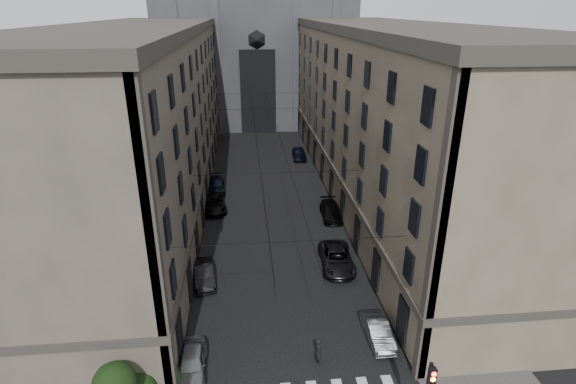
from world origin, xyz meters
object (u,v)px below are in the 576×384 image
object	(u,v)px
car_right_midnear	(337,259)
gothic_tower	(254,23)
car_right_midfar	(331,211)
car_right_near	(378,331)
car_left_midfar	(213,203)
car_left_far	(216,185)
car_left_near	(192,363)
pedestrian	(318,351)
car_right_far	(299,154)
car_left_midnear	(204,274)

from	to	relation	value
car_right_midnear	gothic_tower	bearing A→B (deg)	97.61
car_right_midfar	car_right_near	bearing A→B (deg)	-89.28
gothic_tower	car_right_midfar	distance (m)	49.87
car_left_midfar	car_left_far	world-z (taller)	car_left_midfar
car_left_near	pedestrian	world-z (taller)	pedestrian
pedestrian	gothic_tower	bearing A→B (deg)	-8.61
car_left_near	car_right_far	xyz separation A→B (m)	(11.42, 40.40, 0.08)
car_left_far	pedestrian	distance (m)	30.06
car_left_far	car_right_midfar	world-z (taller)	car_left_far
gothic_tower	car_right_far	distance (m)	31.97
car_left_midnear	car_left_midfar	world-z (taller)	car_left_midfar
car_left_near	car_right_midnear	distance (m)	15.45
car_left_midfar	pedestrian	distance (m)	24.85
car_right_near	car_right_far	size ratio (longest dim) A/B	0.86
car_left_midnear	car_right_midfar	size ratio (longest dim) A/B	0.89
car_left_far	car_right_midfar	size ratio (longest dim) A/B	1.03
car_left_far	car_right_far	world-z (taller)	car_right_far
car_right_near	car_right_far	world-z (taller)	car_right_far
car_left_midnear	car_right_near	world-z (taller)	car_left_midnear
car_right_near	car_right_midnear	distance (m)	9.18
car_left_far	car_right_far	bearing A→B (deg)	41.00
car_left_midfar	car_right_midfar	bearing A→B (deg)	-22.12
car_left_near	car_right_near	distance (m)	11.98
car_left_near	car_right_midfar	world-z (taller)	car_right_midfar
gothic_tower	car_left_far	bearing A→B (deg)	-99.30
gothic_tower	car_right_midfar	bearing A→B (deg)	-82.49
car_right_near	car_right_far	bearing A→B (deg)	89.80
car_right_near	pedestrian	distance (m)	4.58
car_right_midfar	car_right_midnear	bearing A→B (deg)	-95.84
gothic_tower	car_right_midfar	xyz separation A→B (m)	(6.12, -46.45, -17.08)
gothic_tower	car_left_near	bearing A→B (deg)	-95.29
car_left_near	car_left_midfar	distance (m)	23.65
car_right_midnear	car_left_midfar	bearing A→B (deg)	133.41
car_left_far	car_right_near	distance (m)	29.80
car_left_near	pedestrian	xyz separation A→B (m)	(7.62, 0.00, 0.20)
car_left_far	car_right_near	size ratio (longest dim) A/B	1.26
car_left_near	car_right_midfar	size ratio (longest dim) A/B	0.85
car_left_far	car_right_far	xyz separation A→B (m)	(11.42, 11.31, 0.06)
car_right_near	car_left_midfar	bearing A→B (deg)	117.57
car_left_near	car_left_midnear	distance (m)	9.71
car_left_midfar	pedestrian	bearing A→B (deg)	-79.94
car_right_midnear	car_right_far	distance (m)	29.52
pedestrian	car_left_midnear	bearing A→B (deg)	28.32
car_left_midnear	pedestrian	xyz separation A→B (m)	(7.62, -9.71, 0.19)
car_right_midnear	car_right_midfar	world-z (taller)	car_right_midnear
car_left_midfar	pedestrian	size ratio (longest dim) A/B	2.97
car_left_midfar	car_right_far	world-z (taller)	car_right_far
car_right_midfar	car_right_far	distance (m)	19.91
car_left_midfar	car_left_near	bearing A→B (deg)	-97.81
car_left_near	car_left_midfar	xyz separation A→B (m)	(0.00, 23.65, 0.04)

